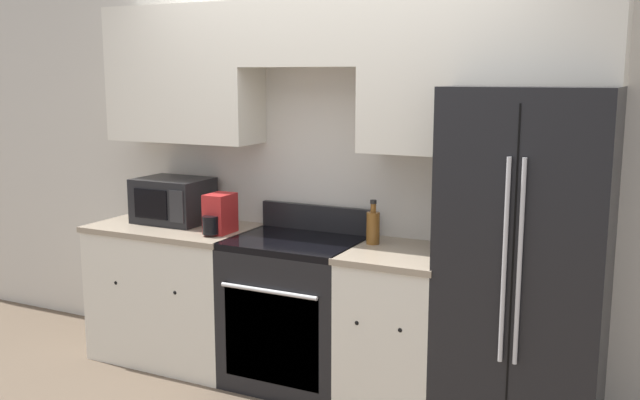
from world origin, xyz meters
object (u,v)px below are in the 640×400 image
object	(u,v)px
refrigerator	(527,261)
bottle	(373,227)
oven_range	(296,311)
microwave	(173,200)

from	to	relation	value
refrigerator	bottle	distance (m)	0.88
oven_range	microwave	world-z (taller)	microwave
bottle	refrigerator	bearing A→B (deg)	-1.42
oven_range	microwave	size ratio (longest dim) A/B	2.25
microwave	bottle	distance (m)	1.42
oven_range	bottle	xyz separation A→B (m)	(0.45, 0.10, 0.54)
bottle	microwave	bearing A→B (deg)	-179.59
oven_range	refrigerator	distance (m)	1.41
microwave	bottle	size ratio (longest dim) A/B	1.82
microwave	bottle	bearing A→B (deg)	0.41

